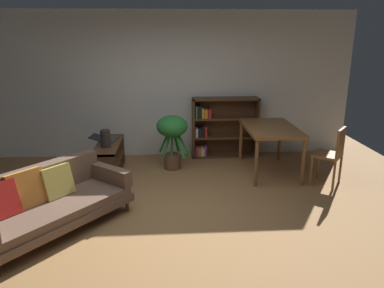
{
  "coord_description": "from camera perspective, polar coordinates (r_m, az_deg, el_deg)",
  "views": [
    {
      "loc": [
        -0.08,
        -4.25,
        2.25
      ],
      "look_at": [
        0.25,
        0.74,
        0.77
      ],
      "focal_mm": 34.41,
      "sensor_mm": 36.0,
      "label": 1
    }
  ],
  "objects": [
    {
      "name": "bookshelf",
      "position": [
        7.06,
        4.51,
        2.64
      ],
      "size": [
        1.25,
        0.3,
        1.14
      ],
      "color": "#56351E",
      "rests_on": "ground_plane"
    },
    {
      "name": "ground_plane",
      "position": [
        4.81,
        -2.44,
        -11.4
      ],
      "size": [
        8.16,
        8.16,
        0.0
      ],
      "primitive_type": "plane",
      "color": "#9E7042"
    },
    {
      "name": "dining_chair_near",
      "position": [
        6.01,
        20.9,
        -1.26
      ],
      "size": [
        0.56,
        0.56,
        0.93
      ],
      "color": "brown",
      "rests_on": "ground_plane"
    },
    {
      "name": "media_console",
      "position": [
        6.28,
        -12.69,
        -2.32
      ],
      "size": [
        0.36,
        1.2,
        0.55
      ],
      "color": "#56351E",
      "rests_on": "ground_plane"
    },
    {
      "name": "back_wall_panel",
      "position": [
        7.01,
        -3.12,
        9.09
      ],
      "size": [
        6.8,
        0.1,
        2.7
      ],
      "primitive_type": "cube",
      "color": "silver",
      "rests_on": "ground_plane"
    },
    {
      "name": "fabric_couch",
      "position": [
        4.76,
        -21.77,
        -8.14
      ],
      "size": [
        1.85,
        1.98,
        0.77
      ],
      "color": "#56351E",
      "rests_on": "ground_plane"
    },
    {
      "name": "desk_speaker",
      "position": [
        5.98,
        -13.27,
        0.85
      ],
      "size": [
        0.15,
        0.15,
        0.27
      ],
      "color": "#2D2823",
      "rests_on": "media_console"
    },
    {
      "name": "dining_table",
      "position": [
        6.26,
        12.05,
        1.91
      ],
      "size": [
        0.83,
        1.33,
        0.8
      ],
      "color": "brown",
      "rests_on": "ground_plane"
    },
    {
      "name": "open_laptop",
      "position": [
        6.4,
        -13.31,
        0.8
      ],
      "size": [
        0.48,
        0.39,
        0.08
      ],
      "color": "#333338",
      "rests_on": "media_console"
    },
    {
      "name": "potted_floor_plant",
      "position": [
        6.31,
        -3.09,
        1.74
      ],
      "size": [
        0.6,
        0.53,
        0.95
      ],
      "color": "brown",
      "rests_on": "ground_plane"
    }
  ]
}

